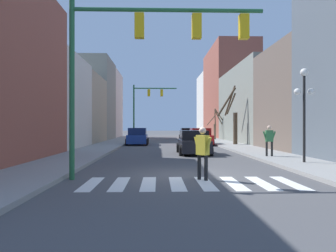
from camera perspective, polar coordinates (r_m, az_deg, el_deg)
The scene contains 16 objects.
ground_plane at distance 12.16m, azimuth 3.27°, elevation -8.60°, with size 240.00×240.00×0.00m, color #4C4C4F.
sidewalk_left at distance 12.95m, azimuth -22.73°, elevation -7.74°, with size 2.85×90.00×0.15m.
building_row_left at distance 32.98m, azimuth -17.66°, elevation 4.74°, with size 6.00×49.92×10.38m.
building_row_right at distance 40.34m, azimuth 14.37°, elevation 5.62°, with size 6.00×62.96×13.94m.
crosswalk_stripes at distance 10.53m, azimuth 4.07°, elevation -9.93°, with size 6.75×2.60×0.01m.
traffic_signal_near at distance 11.52m, azimuth -4.22°, elevation 13.91°, with size 6.61×0.28×6.18m.
traffic_signal_far at distance 39.40m, azimuth -3.98°, elevation 4.31°, with size 5.22×0.28×6.76m.
street_lamp_right_corner at distance 16.41m, azimuth 22.63°, elevation 4.88°, with size 0.95×0.36×4.33m.
car_driving_away_lane at distance 45.46m, azimuth 3.42°, elevation -1.39°, with size 2.16×4.64×1.56m.
car_parked_left_mid at distance 31.88m, azimuth -5.33°, elevation -1.91°, with size 2.08×4.23×1.64m.
car_parked_left_near at distance 31.70m, azimuth 5.63°, elevation -1.93°, with size 2.19×4.63×1.63m.
car_at_intersection at distance 21.41m, azimuth 4.48°, elevation -2.94°, with size 2.07×4.37×1.54m.
pedestrian_on_right_sidewalk at distance 11.08m, azimuth 6.05°, elevation -3.95°, with size 0.56×0.65×1.78m.
pedestrian_waiting_at_curb at distance 19.03m, azimuth 17.22°, elevation -2.01°, with size 0.73×0.23×1.70m.
street_tree_right_far at distance 41.83m, azimuth 8.37°, elevation 0.22°, with size 2.52×1.72×3.93m.
street_tree_left_near at distance 30.88m, azimuth 11.24°, elevation 1.23°, with size 1.87×2.60×5.43m.
Camera 1 is at (-1.04, -11.98, 1.81)m, focal length 35.00 mm.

